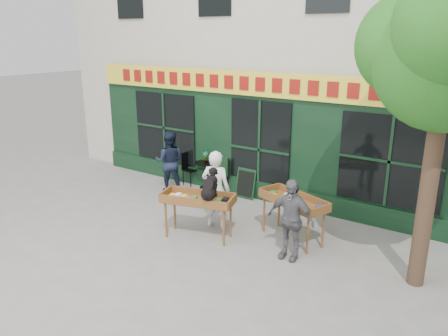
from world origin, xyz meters
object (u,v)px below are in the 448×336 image
(book_cart_center, at_px, (198,201))
(man_right, at_px, (290,219))
(woman, at_px, (216,190))
(bistro_table, at_px, (206,170))
(man_left, at_px, (170,162))
(book_cart_right, at_px, (293,203))
(dog, at_px, (210,184))

(book_cart_center, bearing_deg, man_right, -7.50)
(woman, xyz_separation_m, bistro_table, (-1.70, 1.93, -0.34))
(woman, height_order, man_left, woman)
(woman, bearing_deg, book_cart_right, 177.13)
(book_cart_center, xyz_separation_m, man_left, (-2.40, 1.87, 0.02))
(book_cart_center, height_order, man_right, man_right)
(dog, height_order, man_left, man_left)
(woman, height_order, man_right, woman)
(book_cart_right, height_order, man_right, man_right)
(book_cart_right, relative_size, man_left, 0.96)
(book_cart_center, height_order, woman, woman)
(man_right, distance_m, bistro_table, 4.37)
(book_cart_center, relative_size, man_right, 1.00)
(book_cart_right, xyz_separation_m, bistro_table, (-3.40, 1.55, -0.28))
(man_left, bearing_deg, bistro_table, -163.97)
(bistro_table, bearing_deg, man_left, -134.80)
(dog, relative_size, woman, 0.34)
(book_cart_right, xyz_separation_m, man_right, (0.30, -0.75, -0.02))
(woman, height_order, book_cart_right, woman)
(dog, bearing_deg, book_cart_center, 156.48)
(book_cart_center, relative_size, bistro_table, 2.12)
(bistro_table, bearing_deg, book_cart_center, -56.58)
(book_cart_center, xyz_separation_m, book_cart_right, (1.70, 1.03, 0.00))
(woman, xyz_separation_m, man_right, (2.00, -0.37, -0.08))
(woman, bearing_deg, man_left, -42.41)
(bistro_table, relative_size, man_left, 0.45)
(book_cart_center, bearing_deg, dog, -23.52)
(dog, relative_size, man_left, 0.36)
(dog, distance_m, bistro_table, 3.42)
(book_cart_right, relative_size, bistro_table, 2.13)
(man_left, bearing_deg, dog, 115.86)
(dog, bearing_deg, woman, 101.18)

